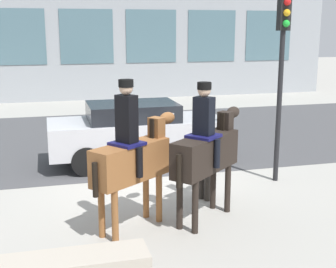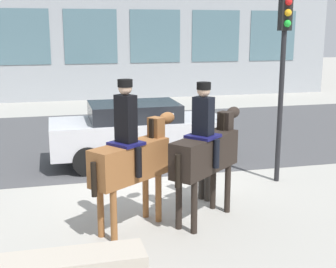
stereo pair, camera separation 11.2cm
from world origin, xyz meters
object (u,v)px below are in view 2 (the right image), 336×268
Objects in this scene: mounted_horse_lead at (131,156)px; pedestrian_bystander at (205,152)px; mounted_horse_companion at (206,150)px; street_car_near_lane at (138,131)px; traffic_light at (283,60)px.

pedestrian_bystander is (1.61, 0.98, -0.30)m from mounted_horse_lead.
street_car_near_lane is at bearing 57.11° from mounted_horse_companion.
mounted_horse_companion is (1.32, 0.06, 0.01)m from mounted_horse_lead.
mounted_horse_lead is 1.53× the size of pedestrian_bystander.
street_car_near_lane is (0.82, 3.94, -0.46)m from mounted_horse_lead.
street_car_near_lane is at bearing 140.97° from traffic_light.
traffic_light reaches higher than mounted_horse_companion.
mounted_horse_lead is 1.03× the size of mounted_horse_companion.
traffic_light is (1.95, 0.73, 1.71)m from pedestrian_bystander.
street_car_near_lane is at bearing 42.32° from mounted_horse_lead.
pedestrian_bystander is at bearing -159.48° from traffic_light.
mounted_horse_lead is 1.33m from mounted_horse_companion.
pedestrian_bystander is at bearing 32.30° from mounted_horse_companion.
mounted_horse_lead is at bearing -154.37° from traffic_light.
traffic_light reaches higher than pedestrian_bystander.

